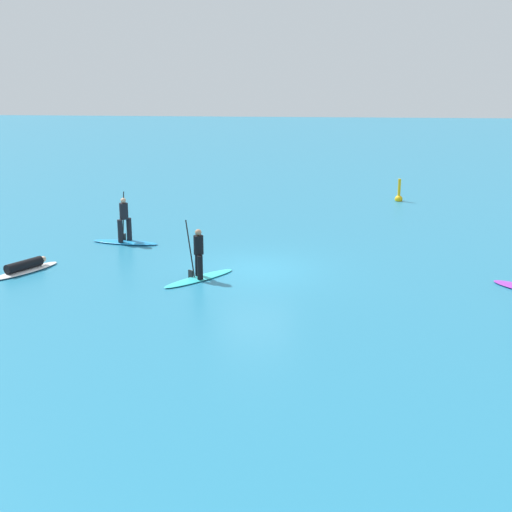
{
  "coord_description": "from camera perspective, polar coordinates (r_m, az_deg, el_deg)",
  "views": [
    {
      "loc": [
        1.79,
        -25.06,
        7.59
      ],
      "look_at": [
        0.0,
        0.0,
        0.5
      ],
      "focal_mm": 51.93,
      "sensor_mm": 36.0,
      "label": 1
    }
  ],
  "objects": [
    {
      "name": "surfer_on_teal_board",
      "position": [
        25.07,
        -4.43,
        -0.71
      ],
      "size": [
        2.41,
        2.64,
        2.05
      ],
      "rotation": [
        0.0,
        0.0,
        3.99
      ],
      "color": "#33C6CC",
      "rests_on": "ground_plane"
    },
    {
      "name": "surfer_on_blue_board",
      "position": [
        30.11,
        -10.08,
        1.9
      ],
      "size": [
        2.82,
        1.12,
        2.04
      ],
      "rotation": [
        0.0,
        0.0,
        2.97
      ],
      "color": "#1E8CD1",
      "rests_on": "ground_plane"
    },
    {
      "name": "ground_plane",
      "position": [
        26.24,
        0.0,
        -1.05
      ],
      "size": [
        120.0,
        120.0,
        0.0
      ],
      "primitive_type": "plane",
      "color": "teal",
      "rests_on": "ground"
    },
    {
      "name": "surfer_on_white_board",
      "position": [
        27.15,
        -17.35,
        -0.86
      ],
      "size": [
        1.97,
        2.66,
        0.44
      ],
      "rotation": [
        0.0,
        0.0,
        1.02
      ],
      "color": "white",
      "rests_on": "ground_plane"
    },
    {
      "name": "marker_buoy",
      "position": [
        38.71,
        10.94,
        4.52
      ],
      "size": [
        0.4,
        0.4,
        1.25
      ],
      "color": "yellow",
      "rests_on": "ground_plane"
    }
  ]
}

